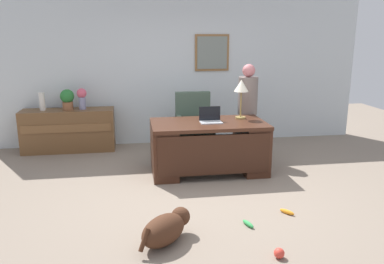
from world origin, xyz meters
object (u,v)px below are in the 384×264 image
object	(u,v)px
potted_plant	(67,99)
vase_with_flowers	(82,97)
person_standing	(247,111)
desk_lamp	(241,88)
laptop	(210,118)
dog_toy_ball	(279,253)
dog_toy_bone	(248,224)
dog_lying	(166,228)
dog_toy_plush	(287,212)
vase_empty	(42,101)
desk	(209,146)
credenza	(69,130)
armchair	(194,127)

from	to	relation	value
potted_plant	vase_with_flowers	bearing A→B (deg)	0.00
person_standing	desk_lamp	world-z (taller)	person_standing
laptop	dog_toy_ball	distance (m)	2.57
potted_plant	dog_toy_bone	size ratio (longest dim) A/B	1.90
dog_lying	dog_toy_plush	size ratio (longest dim) A/B	3.19
desk_lamp	vase_empty	bearing A→B (deg)	158.05
desk_lamp	dog_toy_ball	bearing A→B (deg)	-97.42
desk	dog_toy_plush	world-z (taller)	desk
person_standing	laptop	distance (m)	0.96
desk	desk_lamp	size ratio (longest dim) A/B	2.84
desk_lamp	dog_toy_ball	size ratio (longest dim) A/B	5.95
credenza	desk_lamp	size ratio (longest dim) A/B	2.67
potted_plant	dog_toy_bone	distance (m)	4.11
person_standing	dog_toy_plush	distance (m)	2.31
person_standing	dog_toy_plush	bearing A→B (deg)	-93.79
dog_toy_bone	vase_empty	bearing A→B (deg)	130.12
credenza	vase_empty	world-z (taller)	vase_empty
person_standing	potted_plant	xyz separation A→B (m)	(-3.00, 0.88, 0.14)
desk	credenza	bearing A→B (deg)	146.18
credenza	dog_toy_plush	xyz separation A→B (m)	(2.88, -3.04, -0.35)
credenza	vase_with_flowers	bearing A→B (deg)	0.31
desk	laptop	bearing A→B (deg)	45.08
desk	dog_toy_bone	size ratio (longest dim) A/B	8.95
armchair	dog_toy_ball	size ratio (longest dim) A/B	10.66
desk	vase_empty	size ratio (longest dim) A/B	5.37
armchair	dog_toy_plush	bearing A→B (deg)	-74.36
armchair	potted_plant	distance (m)	2.28
desk	armchair	xyz separation A→B (m)	(-0.07, 0.95, 0.06)
dog_toy_ball	dog_toy_bone	world-z (taller)	dog_toy_ball
person_standing	vase_with_flowers	size ratio (longest dim) A/B	4.23
armchair	vase_with_flowers	distance (m)	2.05
dog_toy_bone	dog_lying	bearing A→B (deg)	-166.98
desk	dog_toy_bone	world-z (taller)	desk
dog_lying	dog_toy_bone	xyz separation A→B (m)	(0.92, 0.21, -0.13)
laptop	vase_empty	world-z (taller)	vase_empty
person_standing	desk_lamp	size ratio (longest dim) A/B	2.63
vase_empty	dog_toy_ball	world-z (taller)	vase_empty
armchair	potted_plant	size ratio (longest dim) A/B	2.97
desk_lamp	dog_toy_ball	distance (m)	2.91
person_standing	vase_empty	distance (m)	3.54
potted_plant	laptop	bearing A→B (deg)	-33.23
credenza	desk	bearing A→B (deg)	-33.82
laptop	vase_with_flowers	world-z (taller)	vase_with_flowers
vase_with_flowers	desk	bearing A→B (deg)	-37.26
person_standing	dog_toy_ball	distance (m)	3.18
credenza	dog_toy_ball	distance (m)	4.63
person_standing	desk_lamp	bearing A→B (deg)	-119.64
laptop	potted_plant	world-z (taller)	potted_plant
desk	armchair	bearing A→B (deg)	94.00
vase_with_flowers	dog_toy_bone	world-z (taller)	vase_with_flowers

